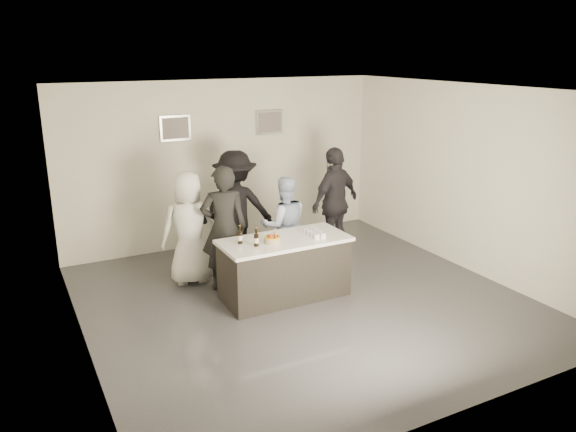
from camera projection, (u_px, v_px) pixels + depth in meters
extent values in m
plane|color=#3D3D42|center=(304.00, 300.00, 8.15)|extent=(6.00, 6.00, 0.00)
plane|color=white|center=(306.00, 90.00, 7.29)|extent=(6.00, 6.00, 0.00)
cube|color=silver|center=(225.00, 163.00, 10.26)|extent=(6.00, 0.04, 3.00)
cube|color=silver|center=(463.00, 276.00, 5.17)|extent=(6.00, 0.04, 3.00)
cube|color=silver|center=(75.00, 233.00, 6.39)|extent=(0.04, 6.00, 3.00)
cube|color=silver|center=(467.00, 178.00, 9.05)|extent=(0.04, 6.00, 3.00)
cube|color=#B2B2B7|center=(175.00, 128.00, 9.64)|extent=(0.54, 0.04, 0.44)
cube|color=#B2B2B7|center=(269.00, 122.00, 10.44)|extent=(0.54, 0.04, 0.44)
cube|color=white|center=(284.00, 268.00, 8.15)|extent=(1.86, 0.86, 0.90)
cylinder|color=#F3AB19|center=(272.00, 240.00, 7.86)|extent=(0.23, 0.23, 0.08)
cylinder|color=black|center=(240.00, 235.00, 7.79)|extent=(0.07, 0.07, 0.26)
cylinder|color=black|center=(256.00, 237.00, 7.69)|extent=(0.07, 0.07, 0.26)
cube|color=#C16F12|center=(315.00, 233.00, 8.15)|extent=(0.19, 0.40, 0.08)
cube|color=pink|center=(274.00, 249.00, 7.59)|extent=(0.24, 0.08, 0.01)
imported|color=black|center=(224.00, 228.00, 8.33)|extent=(0.79, 0.63, 1.90)
imported|color=silver|center=(284.00, 225.00, 8.97)|extent=(0.89, 0.77, 1.60)
imported|color=white|center=(189.00, 228.00, 8.57)|extent=(0.93, 0.67, 1.76)
imported|color=#28262D|center=(335.00, 202.00, 9.68)|extent=(1.22, 0.82, 1.93)
imported|color=black|center=(236.00, 208.00, 9.32)|extent=(1.41, 1.09, 1.93)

